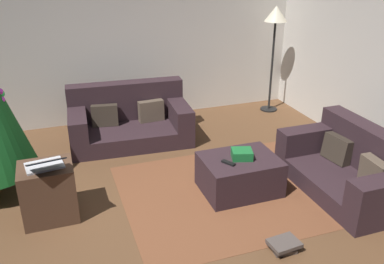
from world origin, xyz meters
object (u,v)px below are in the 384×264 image
(tv_remote, at_px, (228,163))
(side_table, at_px, (49,192))
(corner_lamp, at_px, (275,22))
(couch_right, at_px, (352,167))
(gift_box, at_px, (242,154))
(book_stack, at_px, (284,245))
(couch_left, at_px, (129,120))
(ottoman, at_px, (239,174))
(laptop, at_px, (45,164))

(tv_remote, bearing_deg, side_table, 142.46)
(corner_lamp, bearing_deg, couch_right, -98.64)
(side_table, bearing_deg, tv_remote, -7.48)
(gift_box, distance_m, book_stack, 1.15)
(gift_box, xyz_separation_m, corner_lamp, (1.58, 2.18, 1.01))
(tv_remote, bearing_deg, corner_lamp, 21.77)
(couch_left, bearing_deg, book_stack, 109.65)
(couch_right, height_order, corner_lamp, corner_lamp)
(ottoman, bearing_deg, book_stack, -93.19)
(side_table, bearing_deg, book_stack, -32.42)
(couch_left, relative_size, couch_right, 1.11)
(gift_box, height_order, side_table, side_table)
(gift_box, relative_size, corner_lamp, 0.13)
(tv_remote, height_order, laptop, laptop)
(gift_box, bearing_deg, couch_right, -17.92)
(couch_right, bearing_deg, book_stack, 118.64)
(ottoman, bearing_deg, corner_lamp, 53.79)
(ottoman, height_order, side_table, side_table)
(couch_right, relative_size, book_stack, 5.33)
(couch_left, distance_m, corner_lamp, 2.77)
(couch_right, bearing_deg, side_table, 80.32)
(ottoman, xyz_separation_m, corner_lamp, (1.60, 2.18, 1.26))
(ottoman, height_order, tv_remote, tv_remote)
(side_table, height_order, corner_lamp, corner_lamp)
(couch_left, height_order, laptop, couch_left)
(couch_right, relative_size, side_table, 2.63)
(ottoman, height_order, corner_lamp, corner_lamp)
(ottoman, xyz_separation_m, laptop, (-2.01, 0.10, 0.44))
(gift_box, relative_size, tv_remote, 1.38)
(ottoman, relative_size, gift_box, 3.78)
(ottoman, distance_m, tv_remote, 0.28)
(couch_left, xyz_separation_m, side_table, (-1.14, -1.62, 0.00))
(couch_left, height_order, corner_lamp, corner_lamp)
(couch_right, distance_m, ottoman, 1.27)
(gift_box, height_order, book_stack, gift_box)
(gift_box, bearing_deg, book_stack, -94.12)
(tv_remote, bearing_deg, book_stack, -113.56)
(couch_right, distance_m, tv_remote, 1.42)
(couch_left, relative_size, gift_box, 7.70)
(book_stack, bearing_deg, laptop, 148.87)
(side_table, bearing_deg, couch_right, -9.76)
(couch_right, xyz_separation_m, tv_remote, (-1.38, 0.31, 0.14))
(laptop, bearing_deg, side_table, 98.03)
(couch_left, distance_m, tv_remote, 2.00)
(side_table, distance_m, book_stack, 2.33)
(laptop, xyz_separation_m, corner_lamp, (3.60, 2.08, 0.83))
(tv_remote, relative_size, side_table, 0.27)
(book_stack, xyz_separation_m, corner_lamp, (1.66, 3.25, 1.41))
(couch_right, xyz_separation_m, book_stack, (-1.27, -0.69, -0.22))
(laptop, bearing_deg, couch_left, 56.23)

